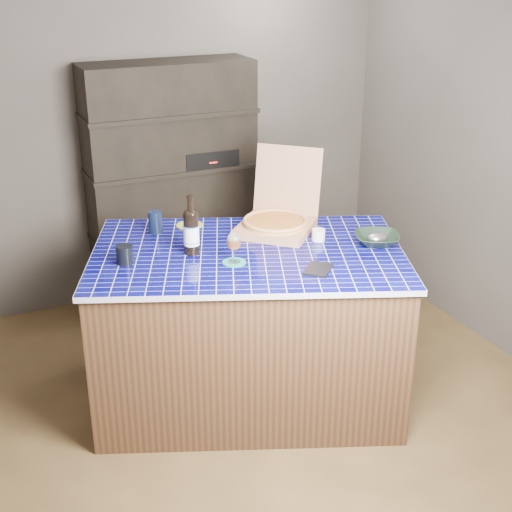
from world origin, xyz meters
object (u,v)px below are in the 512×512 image
dvd_case (318,269)px  kitchen_island (248,326)px  wine_glass (234,242)px  mead_bottle (191,231)px  bowl (377,239)px  pizza_box (277,220)px

dvd_case → kitchen_island: bearing=163.6°
kitchen_island → wine_glass: bearing=-116.0°
mead_bottle → wine_glass: 0.27m
kitchen_island → dvd_case: dvd_case is taller
kitchen_island → dvd_case: 0.66m
kitchen_island → bowl: (0.71, -0.21, 0.51)m
wine_glass → dvd_case: (0.36, -0.27, -0.11)m
wine_glass → mead_bottle: bearing=126.6°
pizza_box → dvd_case: bearing=-52.2°
kitchen_island → mead_bottle: (-0.30, 0.10, 0.61)m
wine_glass → bowl: wine_glass is taller
mead_bottle → dvd_case: 0.73m
kitchen_island → wine_glass: size_ratio=11.86×
bowl → pizza_box: bearing=134.2°
wine_glass → dvd_case: bearing=-37.0°
kitchen_island → dvd_case: size_ratio=11.58×
dvd_case → pizza_box: bearing=128.2°
mead_bottle → dvd_case: bearing=-43.1°
mead_bottle → dvd_case: mead_bottle is taller
kitchen_island → dvd_case: (0.23, -0.40, 0.48)m
kitchen_island → mead_bottle: mead_bottle is taller
pizza_box → wine_glass: size_ratio=3.84×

